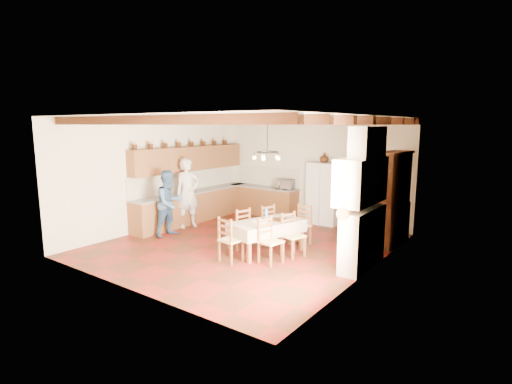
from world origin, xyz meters
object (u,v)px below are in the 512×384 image
refrigerator (325,193)px  dining_table (267,225)px  hutch (391,199)px  chair_right_far (293,235)px  person_woman_blue (170,203)px  chair_end_near (231,239)px  person_woman_red (356,215)px  chair_left_far (264,223)px  chair_end_far (300,225)px  microwave (285,184)px  chair_right_near (271,241)px  person_man (188,193)px  chair_left_near (239,228)px

refrigerator → dining_table: refrigerator is taller
hutch → chair_right_far: 2.63m
refrigerator → person_woman_blue: (-2.63, -3.55, -0.04)m
chair_end_near → person_woman_blue: bearing=-7.5°
person_woman_blue → person_woman_red: person_woman_blue is taller
chair_left_far → dining_table: bearing=57.2°
chair_end_far → microwave: microwave is taller
dining_table → chair_end_far: bearing=73.0°
chair_left_far → person_woman_blue: 2.51m
hutch → chair_left_far: bearing=-141.3°
refrigerator → chair_right_near: 3.86m
dining_table → chair_end_far: 1.02m
person_woman_blue → hutch: bearing=-60.1°
chair_left_far → person_woman_red: bearing=124.3°
person_man → chair_left_far: bearing=-69.8°
chair_left_near → chair_right_far: 1.36m
chair_right_near → chair_end_far: same height
chair_end_far → person_woman_red: (1.26, 0.28, 0.35)m
chair_right_near → person_man: (-3.54, 1.13, 0.49)m
chair_right_near → microwave: bearing=37.8°
chair_left_far → chair_right_near: size_ratio=1.00×
chair_left_far → chair_end_far: bearing=131.4°
person_woman_red → microwave: size_ratio=3.17×
dining_table → chair_left_near: chair_left_near is taller
chair_left_near → person_man: size_ratio=0.50×
hutch → chair_left_far: size_ratio=2.31×
person_woman_blue → person_woman_red: 4.64m
refrigerator → microwave: refrigerator is taller
hutch → chair_left_near: 3.66m
chair_right_far → chair_left_near: bearing=114.7°
chair_left_near → person_woman_blue: bearing=-70.4°
dining_table → person_man: size_ratio=0.94×
chair_end_near → chair_right_far: bearing=-124.7°
chair_right_near → microwave: size_ratio=1.82×
chair_end_near → person_woman_red: person_woman_red is taller
refrigerator → chair_end_near: 4.18m
person_man → chair_right_far: bearing=-77.4°
dining_table → hutch: bearing=48.2°
person_man → chair_left_near: bearing=-86.3°
chair_end_far → chair_right_far: bearing=-61.4°
chair_end_far → chair_left_near: bearing=-126.2°
person_woman_red → chair_right_near: bearing=-26.9°
hutch → chair_right_near: (-1.55, -2.79, -0.63)m
dining_table → chair_right_near: chair_right_near is taller
chair_left_far → chair_right_far: same height
chair_left_near → chair_end_near: size_ratio=1.00×
chair_right_near → person_woman_blue: bearing=95.8°
hutch → chair_left_near: (-2.74, -2.35, -0.63)m
chair_left_near → chair_end_near: same height
person_woman_red → microwave: (-3.03, 1.87, 0.21)m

